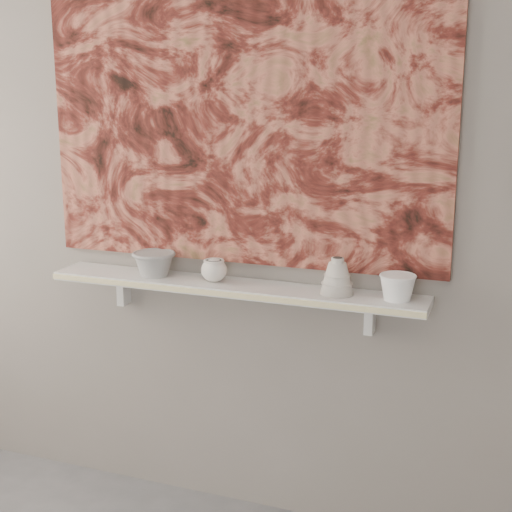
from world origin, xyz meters
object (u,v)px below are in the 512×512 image
at_px(bowl_grey, 154,263).
at_px(cup_cream, 214,270).
at_px(bell_vessel, 337,276).
at_px(bowl_white, 398,287).
at_px(shelf, 232,287).
at_px(painting, 240,110).

bearing_deg(bowl_grey, cup_cream, 0.00).
relative_size(bell_vessel, bowl_white, 1.04).
xyz_separation_m(shelf, cup_cream, (-0.07, 0.00, 0.06)).
distance_m(bowl_grey, bowl_white, 0.91).
relative_size(shelf, painting, 0.93).
height_order(shelf, cup_cream, cup_cream).
relative_size(cup_cream, bowl_white, 0.77).
xyz_separation_m(painting, bell_vessel, (0.39, -0.08, -0.55)).
bearing_deg(painting, cup_cream, -131.27).
distance_m(bowl_grey, cup_cream, 0.24).
bearing_deg(shelf, bowl_grey, 180.00).
relative_size(shelf, bowl_white, 11.50).
distance_m(painting, cup_cream, 0.58).
distance_m(painting, bell_vessel, 0.67).
height_order(painting, bowl_grey, painting).
bearing_deg(cup_cream, bell_vessel, 0.00).
relative_size(bowl_grey, bowl_white, 1.33).
height_order(painting, bowl_white, painting).
relative_size(painting, bowl_white, 12.32).
height_order(shelf, bowl_white, bowl_white).
bearing_deg(bell_vessel, cup_cream, 180.00).
xyz_separation_m(shelf, painting, (0.00, 0.08, 0.62)).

